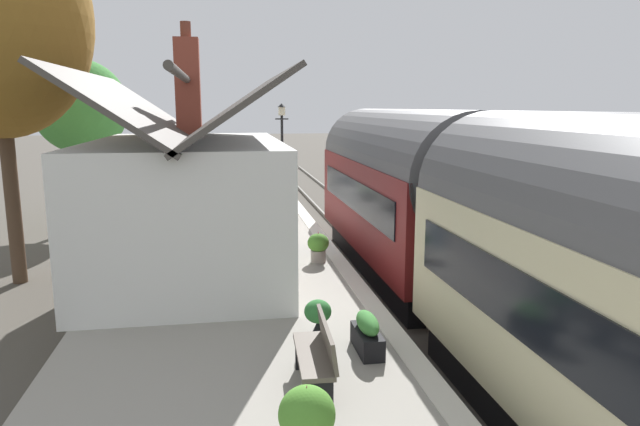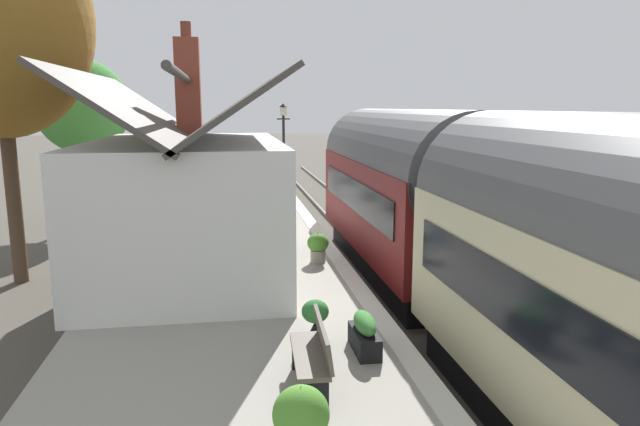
% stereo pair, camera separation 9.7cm
% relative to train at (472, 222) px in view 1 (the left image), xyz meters
% --- Properties ---
extents(ground_plane, '(160.00, 160.00, 0.00)m').
position_rel_train_xyz_m(ground_plane, '(5.19, 0.90, -2.21)').
color(ground_plane, '#4C473F').
extents(platform, '(32.00, 5.33, 0.84)m').
position_rel_train_xyz_m(platform, '(5.19, 4.56, -1.79)').
color(platform, gray).
rests_on(platform, ground).
extents(platform_edge_coping, '(32.00, 0.36, 0.02)m').
position_rel_train_xyz_m(platform_edge_coping, '(5.19, 2.08, -1.36)').
color(platform_edge_coping, beige).
rests_on(platform_edge_coping, platform).
extents(rail_near, '(52.00, 0.08, 0.14)m').
position_rel_train_xyz_m(rail_near, '(5.19, -0.72, -2.14)').
color(rail_near, gray).
rests_on(rail_near, ground).
extents(rail_far, '(52.00, 0.08, 0.14)m').
position_rel_train_xyz_m(rail_far, '(5.19, 0.72, -2.14)').
color(rail_far, gray).
rests_on(rail_far, ground).
extents(train, '(17.48, 2.73, 4.32)m').
position_rel_train_xyz_m(train, '(0.00, 0.00, 0.00)').
color(train, black).
rests_on(train, ground).
extents(station_building, '(7.15, 4.17, 5.45)m').
position_rel_train_xyz_m(station_building, '(2.43, 5.43, 0.18)').
color(station_building, white).
rests_on(station_building, platform).
extents(bench_near_building, '(1.42, 0.50, 0.88)m').
position_rel_train_xyz_m(bench_near_building, '(-3.43, 3.57, -0.89)').
color(bench_near_building, brown).
rests_on(bench_near_building, platform).
extents(bench_by_lamp, '(1.40, 0.44, 0.88)m').
position_rel_train_xyz_m(bench_by_lamp, '(7.96, 3.63, -0.89)').
color(bench_by_lamp, brown).
rests_on(bench_by_lamp, platform).
extents(bench_platform_end, '(1.42, 0.50, 0.88)m').
position_rel_train_xyz_m(bench_platform_end, '(15.46, 3.63, -0.89)').
color(bench_platform_end, brown).
rests_on(bench_platform_end, platform).
extents(planter_bench_right, '(0.50, 0.50, 0.73)m').
position_rel_train_xyz_m(planter_bench_right, '(2.53, 2.58, -0.99)').
color(planter_bench_right, gray).
rests_on(planter_bench_right, platform).
extents(planter_by_door, '(0.74, 0.32, 0.59)m').
position_rel_train_xyz_m(planter_by_door, '(11.04, 3.56, -1.09)').
color(planter_by_door, black).
rests_on(planter_by_door, platform).
extents(planter_edge_far, '(0.41, 0.41, 0.71)m').
position_rel_train_xyz_m(planter_edge_far, '(-2.11, 3.35, -1.00)').
color(planter_edge_far, black).
rests_on(planter_edge_far, platform).
extents(planter_bench_left, '(0.58, 0.58, 0.81)m').
position_rel_train_xyz_m(planter_bench_left, '(-4.90, 3.92, -0.95)').
color(planter_bench_left, teal).
rests_on(planter_bench_left, platform).
extents(planter_under_sign, '(0.86, 0.32, 0.58)m').
position_rel_train_xyz_m(planter_under_sign, '(-2.45, 2.67, -1.09)').
color(planter_under_sign, black).
rests_on(planter_under_sign, platform).
extents(lamp_post_platform, '(0.32, 0.50, 3.66)m').
position_rel_train_xyz_m(lamp_post_platform, '(11.80, 2.44, 1.19)').
color(lamp_post_platform, black).
rests_on(lamp_post_platform, platform).
extents(station_sign_board, '(0.96, 0.06, 1.57)m').
position_rel_train_xyz_m(station_sign_board, '(13.87, 2.54, -0.18)').
color(station_sign_board, black).
rests_on(station_sign_board, platform).
extents(tree_far_right, '(3.21, 3.33, 6.08)m').
position_rel_train_xyz_m(tree_far_right, '(12.00, 9.71, 2.16)').
color(tree_far_right, '#4C3828').
rests_on(tree_far_right, ground).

